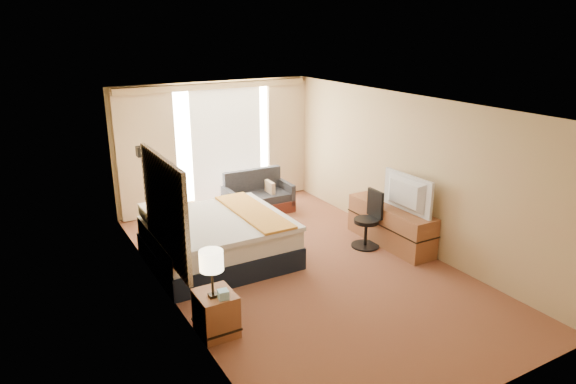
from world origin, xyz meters
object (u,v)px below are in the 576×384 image
desk_chair (369,222)px  lamp_left (211,262)px  nightstand_left (216,313)px  loveseat (258,199)px  bed (218,239)px  television (403,194)px  nightstand_right (158,242)px  lamp_right (156,202)px  floor_lamp (143,175)px  media_dresser (391,225)px

desk_chair → lamp_left: (-3.35, -1.23, 0.58)m
nightstand_left → loveseat: loveseat is taller
nightstand_left → bed: size_ratio=0.26×
nightstand_left → television: bearing=11.6°
bed → desk_chair: bed is taller
nightstand_right → lamp_left: bearing=-91.2°
lamp_right → television: 4.03m
nightstand_left → lamp_right: bearing=89.2°
nightstand_left → floor_lamp: bearing=88.9°
lamp_left → floor_lamp: bearing=88.0°
loveseat → nightstand_right: bearing=-152.9°
loveseat → desk_chair: (0.89, -2.50, 0.17)m
nightstand_right → lamp_right: lamp_right is taller
nightstand_left → lamp_left: bearing=-126.8°
desk_chair → lamp_right: 3.58m
media_dresser → desk_chair: size_ratio=1.80×
nightstand_left → desk_chair: 3.50m
media_dresser → floor_lamp: size_ratio=1.05×
bed → lamp_left: (-0.86, -1.97, 0.64)m
loveseat → lamp_left: 4.53m
loveseat → desk_chair: size_ratio=1.37×
nightstand_right → floor_lamp: bearing=85.6°
nightstand_left → desk_chair: size_ratio=0.55×
loveseat → lamp_right: lamp_right is taller
floor_lamp → desk_chair: floor_lamp is taller
media_dresser → lamp_right: 4.00m
nightstand_left → media_dresser: media_dresser is taller
media_dresser → floor_lamp: floor_lamp is taller
nightstand_right → loveseat: 2.68m
loveseat → desk_chair: 2.66m
floor_lamp → lamp_left: bearing=-92.0°
bed → desk_chair: (2.49, -0.74, 0.06)m
nightstand_right → desk_chair: 3.57m
nightstand_right → lamp_left: 2.68m
nightstand_left → lamp_left: lamp_left is taller
floor_lamp → television: (3.58, -2.60, -0.19)m
nightstand_right → media_dresser: (3.70, -1.45, 0.07)m
desk_chair → television: 0.78m
loveseat → desk_chair: bearing=-69.1°
nightstand_left → nightstand_right: same height
lamp_left → lamp_right: (0.09, 2.61, -0.06)m
floor_lamp → lamp_left: 3.43m
bed → lamp_right: 1.16m
lamp_left → television: 3.79m
desk_chair → lamp_right: bearing=157.9°
desk_chair → nightstand_left: bearing=-159.8°
nightstand_left → lamp_left: (-0.05, -0.07, 0.75)m
bed → loveseat: bed is taller
lamp_left → television: size_ratio=0.56×
media_dresser → loveseat: 2.91m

